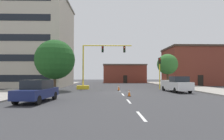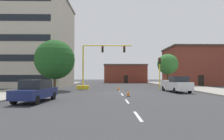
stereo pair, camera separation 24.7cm
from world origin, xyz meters
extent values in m
plane|color=#38383A|center=(0.00, 0.00, 0.00)|extent=(160.00, 160.00, 0.00)
cube|color=#9E998E|center=(-12.81, 8.00, 0.07)|extent=(6.00, 56.00, 0.14)
cube|color=#9E998E|center=(12.81, 8.00, 0.07)|extent=(6.00, 56.00, 0.14)
cube|color=silver|center=(0.00, -14.00, 0.00)|extent=(0.16, 2.40, 0.01)
cube|color=silver|center=(0.00, -8.50, 0.00)|extent=(0.16, 2.40, 0.01)
cube|color=silver|center=(0.00, -3.00, 0.00)|extent=(0.16, 2.40, 0.01)
cube|color=silver|center=(0.00, 2.50, 0.00)|extent=(0.16, 2.40, 0.01)
cube|color=beige|center=(-17.09, 13.63, 8.22)|extent=(15.10, 13.64, 16.45)
cube|color=slate|center=(-17.09, 13.63, 16.60)|extent=(15.50, 14.04, 0.30)
cube|color=black|center=(-17.09, 6.79, 1.64)|extent=(12.39, 0.06, 1.10)
cube|color=black|center=(-17.09, 6.79, 4.93)|extent=(12.39, 0.06, 1.10)
cube|color=black|center=(-17.09, 6.79, 8.22)|extent=(12.39, 0.06, 1.10)
cube|color=black|center=(-17.09, 6.79, 11.51)|extent=(12.39, 0.06, 1.10)
cube|color=brown|center=(3.42, 32.91, 2.52)|extent=(12.32, 7.20, 5.03)
cube|color=#4C4238|center=(3.42, 32.91, 5.23)|extent=(12.62, 7.50, 0.40)
cube|color=black|center=(3.42, 29.28, 1.10)|extent=(1.10, 0.06, 2.20)
cube|color=brown|center=(16.84, 17.83, 3.98)|extent=(10.20, 9.24, 7.97)
cube|color=#3D2D23|center=(16.84, 17.83, 8.17)|extent=(10.50, 9.54, 0.40)
cube|color=black|center=(16.84, 13.18, 1.10)|extent=(1.10, 0.06, 2.20)
cube|color=yellow|center=(-5.43, 5.44, 0.28)|extent=(1.80, 1.20, 0.55)
cylinder|color=yellow|center=(-5.43, 5.44, 3.65)|extent=(0.20, 0.20, 6.20)
cylinder|color=yellow|center=(-1.67, 5.44, 6.75)|extent=(7.51, 0.16, 0.16)
cube|color=black|center=(-2.42, 5.44, 6.18)|extent=(0.32, 0.36, 0.95)
sphere|color=red|center=(-2.42, 5.25, 6.45)|extent=(0.20, 0.20, 0.20)
sphere|color=#38280A|center=(-2.42, 5.25, 6.17)|extent=(0.20, 0.20, 0.20)
sphere|color=black|center=(-2.42, 5.25, 5.89)|extent=(0.20, 0.20, 0.20)
cube|color=black|center=(0.96, 5.44, 6.18)|extent=(0.32, 0.36, 0.95)
sphere|color=red|center=(0.96, 5.25, 6.45)|extent=(0.20, 0.20, 0.20)
sphere|color=#38280A|center=(0.96, 5.25, 6.17)|extent=(0.20, 0.20, 0.20)
sphere|color=black|center=(0.96, 5.25, 5.89)|extent=(0.20, 0.20, 0.20)
cylinder|color=yellow|center=(6.27, 4.73, 2.40)|extent=(0.14, 0.14, 4.80)
cube|color=black|center=(6.27, 4.73, 4.33)|extent=(0.32, 0.36, 0.95)
sphere|color=red|center=(6.27, 4.54, 4.60)|extent=(0.20, 0.20, 0.20)
sphere|color=#38280A|center=(6.27, 4.54, 4.32)|extent=(0.20, 0.20, 0.20)
sphere|color=black|center=(6.27, 4.54, 4.04)|extent=(0.20, 0.20, 0.20)
cylinder|color=#4C3823|center=(9.09, 9.68, 1.38)|extent=(0.36, 0.36, 2.76)
sphere|color=#33702D|center=(9.09, 9.68, 4.13)|extent=(3.66, 3.66, 3.66)
cylinder|color=brown|center=(-8.85, 2.17, 1.12)|extent=(0.36, 0.36, 2.25)
sphere|color=#1E511E|center=(-8.85, 2.17, 4.27)|extent=(5.40, 5.40, 5.40)
cube|color=white|center=(7.05, 0.16, 0.81)|extent=(2.40, 5.53, 0.95)
cube|color=#1E2328|center=(7.11, -0.74, 1.64)|extent=(1.97, 1.93, 0.70)
cube|color=white|center=(6.96, 1.34, 1.37)|extent=(2.21, 2.95, 0.16)
cylinder|color=black|center=(8.08, -1.60, 0.34)|extent=(0.27, 0.69, 0.68)
cylinder|color=black|center=(6.29, -1.74, 0.34)|extent=(0.27, 0.69, 0.68)
cylinder|color=black|center=(7.81, 2.06, 0.34)|extent=(0.27, 0.69, 0.68)
cylinder|color=black|center=(6.01, 1.92, 0.34)|extent=(0.27, 0.69, 0.68)
cube|color=navy|center=(-7.24, -8.68, 0.69)|extent=(2.27, 4.66, 0.70)
cube|color=#1E2328|center=(-7.23, -8.58, 1.39)|extent=(1.92, 2.45, 0.70)
cylinder|color=black|center=(-7.92, -7.07, 0.34)|extent=(0.28, 0.70, 0.68)
cylinder|color=black|center=(-6.27, -7.23, 0.34)|extent=(0.28, 0.70, 0.68)
cylinder|color=black|center=(-8.21, -10.12, 0.34)|extent=(0.28, 0.70, 0.68)
cylinder|color=black|center=(-6.57, -10.28, 0.34)|extent=(0.28, 0.70, 0.68)
cube|color=black|center=(0.48, -4.87, 0.02)|extent=(0.36, 0.36, 0.04)
cone|color=orange|center=(0.48, -4.87, 0.38)|extent=(0.28, 0.28, 0.67)
cylinder|color=white|center=(0.48, -4.87, 0.46)|extent=(0.19, 0.19, 0.08)
cube|color=black|center=(-0.10, 2.65, 0.02)|extent=(0.36, 0.36, 0.04)
cone|color=orange|center=(-0.10, 2.65, 0.41)|extent=(0.28, 0.28, 0.74)
cylinder|color=white|center=(-0.10, 2.65, 0.50)|extent=(0.19, 0.19, 0.08)
camera|label=1|loc=(-1.74, -23.59, 2.05)|focal=30.11mm
camera|label=2|loc=(-1.49, -23.60, 2.05)|focal=30.11mm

